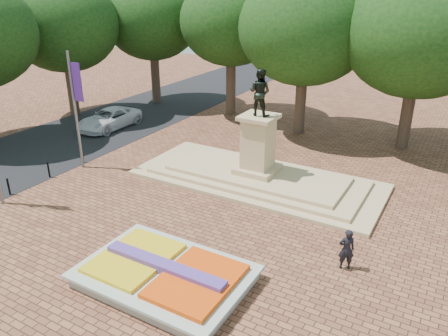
# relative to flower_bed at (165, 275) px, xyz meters

# --- Properties ---
(ground) EXTENTS (90.00, 90.00, 0.00)m
(ground) POSITION_rel_flower_bed_xyz_m (-1.03, 2.00, -0.38)
(ground) COLOR brown
(ground) RESTS_ON ground
(asphalt_street) EXTENTS (9.00, 90.00, 0.02)m
(asphalt_street) POSITION_rel_flower_bed_xyz_m (-16.03, 7.00, -0.37)
(asphalt_street) COLOR black
(asphalt_street) RESTS_ON ground
(flower_bed) EXTENTS (6.30, 4.30, 0.91)m
(flower_bed) POSITION_rel_flower_bed_xyz_m (0.00, 0.00, 0.00)
(flower_bed) COLOR gray
(flower_bed) RESTS_ON ground
(monument) EXTENTS (14.00, 6.00, 6.40)m
(monument) POSITION_rel_flower_bed_xyz_m (-1.03, 10.00, 0.50)
(monument) COLOR tan
(monument) RESTS_ON ground
(tree_row_back) EXTENTS (44.80, 8.80, 10.43)m
(tree_row_back) POSITION_rel_flower_bed_xyz_m (1.31, 20.00, 6.29)
(tree_row_back) COLOR #382A1E
(tree_row_back) RESTS_ON ground
(van) EXTENTS (2.52, 5.40, 1.50)m
(van) POSITION_rel_flower_bed_xyz_m (-15.21, 13.08, 0.37)
(van) COLOR silver
(van) RESTS_ON ground
(pedestrian) EXTENTS (0.76, 0.68, 1.76)m
(pedestrian) POSITION_rel_flower_bed_xyz_m (5.62, 4.34, 0.50)
(pedestrian) COLOR black
(pedestrian) RESTS_ON ground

